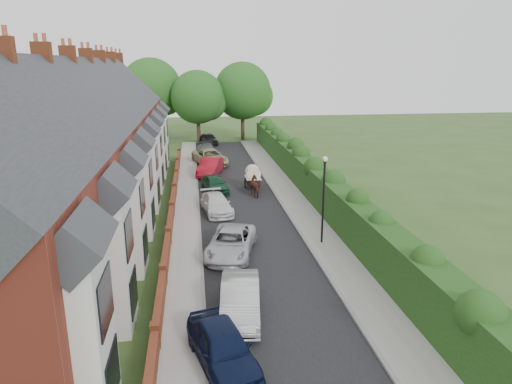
# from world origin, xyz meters

# --- Properties ---
(ground) EXTENTS (140.00, 140.00, 0.00)m
(ground) POSITION_xyz_m (0.00, 0.00, 0.00)
(ground) COLOR #2D4C1E
(ground) RESTS_ON ground
(road) EXTENTS (6.00, 58.00, 0.02)m
(road) POSITION_xyz_m (-0.50, 11.00, 0.01)
(road) COLOR black
(road) RESTS_ON ground
(pavement_hedge_side) EXTENTS (2.20, 58.00, 0.12)m
(pavement_hedge_side) POSITION_xyz_m (3.60, 11.00, 0.06)
(pavement_hedge_side) COLOR gray
(pavement_hedge_side) RESTS_ON ground
(pavement_house_side) EXTENTS (1.70, 58.00, 0.12)m
(pavement_house_side) POSITION_xyz_m (-4.35, 11.00, 0.06)
(pavement_house_side) COLOR gray
(pavement_house_side) RESTS_ON ground
(kerb_hedge_side) EXTENTS (0.18, 58.00, 0.13)m
(kerb_hedge_side) POSITION_xyz_m (2.55, 11.00, 0.07)
(kerb_hedge_side) COLOR gray
(kerb_hedge_side) RESTS_ON ground
(kerb_house_side) EXTENTS (0.18, 58.00, 0.13)m
(kerb_house_side) POSITION_xyz_m (-3.55, 11.00, 0.07)
(kerb_house_side) COLOR gray
(kerb_house_side) RESTS_ON ground
(hedge) EXTENTS (2.10, 58.00, 2.85)m
(hedge) POSITION_xyz_m (5.40, 11.00, 1.60)
(hedge) COLOR #113612
(hedge) RESTS_ON ground
(terrace_row) EXTENTS (9.05, 40.50, 11.50)m
(terrace_row) POSITION_xyz_m (-10.87, 9.98, 4.47)
(terrace_row) COLOR maroon
(terrace_row) RESTS_ON ground
(garden_wall_row) EXTENTS (0.35, 40.35, 1.10)m
(garden_wall_row) POSITION_xyz_m (-5.35, 10.00, 0.46)
(garden_wall_row) COLOR brown
(garden_wall_row) RESTS_ON ground
(lamppost) EXTENTS (0.32, 0.32, 5.16)m
(lamppost) POSITION_xyz_m (3.40, 4.00, 3.30)
(lamppost) COLOR black
(lamppost) RESTS_ON ground
(tree_far_left) EXTENTS (7.14, 6.80, 9.29)m
(tree_far_left) POSITION_xyz_m (-2.65, 40.08, 5.71)
(tree_far_left) COLOR #332316
(tree_far_left) RESTS_ON ground
(tree_far_right) EXTENTS (7.98, 7.60, 10.31)m
(tree_far_right) POSITION_xyz_m (3.39, 42.08, 6.31)
(tree_far_right) COLOR #332316
(tree_far_right) RESTS_ON ground
(tree_far_back) EXTENTS (8.40, 8.00, 10.82)m
(tree_far_back) POSITION_xyz_m (-8.59, 43.08, 6.62)
(tree_far_back) COLOR #332316
(tree_far_back) RESTS_ON ground
(car_navy) EXTENTS (2.77, 4.61, 1.47)m
(car_navy) POSITION_xyz_m (-3.00, -6.20, 0.74)
(car_navy) COLOR black
(car_navy) RESTS_ON ground
(car_silver_a) EXTENTS (2.06, 4.63, 1.48)m
(car_silver_a) POSITION_xyz_m (-2.06, -3.06, 0.74)
(car_silver_a) COLOR #ABACB0
(car_silver_a) RESTS_ON ground
(car_silver_b) EXTENTS (3.49, 5.42, 1.39)m
(car_silver_b) POSITION_xyz_m (-1.91, 3.22, 0.70)
(car_silver_b) COLOR #B9BCC2
(car_silver_b) RESTS_ON ground
(car_white) EXTENTS (2.40, 4.58, 1.27)m
(car_white) POSITION_xyz_m (-2.30, 10.60, 0.63)
(car_white) COLOR silver
(car_white) RESTS_ON ground
(car_green) EXTENTS (2.40, 4.29, 1.38)m
(car_green) POSITION_xyz_m (-2.15, 15.96, 0.69)
(car_green) COLOR #113A23
(car_green) RESTS_ON ground
(car_red) EXTENTS (2.89, 5.16, 1.61)m
(car_red) POSITION_xyz_m (-2.24, 21.80, 0.81)
(car_red) COLOR maroon
(car_red) RESTS_ON ground
(car_beige) EXTENTS (3.97, 6.13, 1.57)m
(car_beige) POSITION_xyz_m (-2.10, 26.34, 0.78)
(car_beige) COLOR tan
(car_beige) RESTS_ON ground
(car_grey) EXTENTS (2.23, 5.07, 1.45)m
(car_grey) POSITION_xyz_m (-2.34, 30.06, 0.72)
(car_grey) COLOR #4C4F52
(car_grey) RESTS_ON ground
(car_black) EXTENTS (2.52, 4.51, 1.45)m
(car_black) POSITION_xyz_m (-1.77, 38.60, 0.73)
(car_black) COLOR black
(car_black) RESTS_ON ground
(horse) EXTENTS (1.24, 1.99, 1.56)m
(horse) POSITION_xyz_m (1.01, 14.35, 0.78)
(horse) COLOR #532B1E
(horse) RESTS_ON ground
(horse_cart) EXTENTS (1.26, 2.77, 2.00)m
(horse_cart) POSITION_xyz_m (1.01, 16.34, 1.14)
(horse_cart) COLOR black
(horse_cart) RESTS_ON ground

